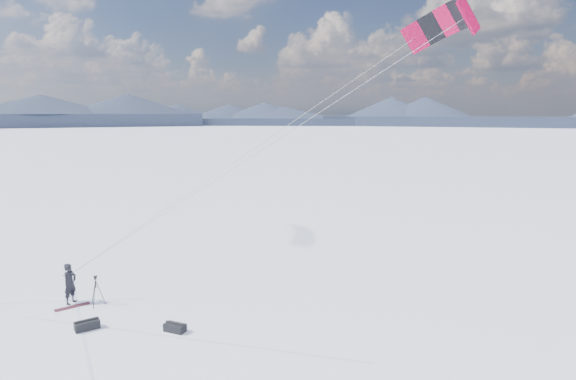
{
  "coord_description": "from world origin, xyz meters",
  "views": [
    {
      "loc": [
        9.1,
        -17.89,
        8.04
      ],
      "look_at": [
        8.81,
        2.57,
        4.77
      ],
      "focal_mm": 30.0,
      "sensor_mm": 36.0,
      "label": 1
    }
  ],
  "objects_px": {
    "snowkiter": "(71,303)",
    "gear_bag_a": "(87,325)",
    "tripod": "(96,286)",
    "gear_bag_b": "(175,327)",
    "snowboard": "(72,307)"
  },
  "relations": [
    {
      "from": "snowkiter",
      "to": "gear_bag_a",
      "type": "bearing_deg",
      "value": -127.3
    },
    {
      "from": "tripod",
      "to": "gear_bag_b",
      "type": "bearing_deg",
      "value": -59.45
    },
    {
      "from": "snowkiter",
      "to": "snowboard",
      "type": "height_order",
      "value": "snowkiter"
    },
    {
      "from": "tripod",
      "to": "gear_bag_b",
      "type": "relative_size",
      "value": 1.48
    },
    {
      "from": "snowkiter",
      "to": "snowboard",
      "type": "distance_m",
      "value": 0.48
    },
    {
      "from": "snowboard",
      "to": "gear_bag_a",
      "type": "height_order",
      "value": "gear_bag_a"
    },
    {
      "from": "snowkiter",
      "to": "gear_bag_a",
      "type": "relative_size",
      "value": 1.84
    },
    {
      "from": "tripod",
      "to": "gear_bag_a",
      "type": "relative_size",
      "value": 1.38
    },
    {
      "from": "snowboard",
      "to": "gear_bag_b",
      "type": "distance_m",
      "value": 5.35
    },
    {
      "from": "gear_bag_a",
      "to": "snowboard",
      "type": "bearing_deg",
      "value": 91.03
    },
    {
      "from": "gear_bag_b",
      "to": "tripod",
      "type": "bearing_deg",
      "value": 170.95
    },
    {
      "from": "snowkiter",
      "to": "tripod",
      "type": "bearing_deg",
      "value": -83.42
    },
    {
      "from": "snowkiter",
      "to": "gear_bag_a",
      "type": "xyz_separation_m",
      "value": [
        1.75,
        -2.48,
        0.17
      ]
    },
    {
      "from": "snowboard",
      "to": "tripod",
      "type": "distance_m",
      "value": 1.29
    },
    {
      "from": "gear_bag_a",
      "to": "gear_bag_b",
      "type": "xyz_separation_m",
      "value": [
        3.35,
        -0.13,
        -0.01
      ]
    }
  ]
}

